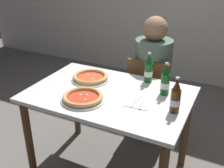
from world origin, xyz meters
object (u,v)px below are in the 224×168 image
at_px(beer_bottle_left, 176,98).
at_px(dining_table_main, 109,106).
at_px(beer_bottle_center, 149,70).
at_px(napkin_with_cutlery, 139,102).
at_px(chair_behind_table, 149,94).
at_px(pizza_marinara_far, 83,98).
at_px(beer_bottle_right, 165,81).
at_px(pizza_margherita_near, 90,77).
at_px(diner_seated, 152,82).

bearing_deg(beer_bottle_left, dining_table_main, 173.94).
xyz_separation_m(beer_bottle_left, beer_bottle_center, (-0.31, 0.37, 0.00)).
relative_size(beer_bottle_center, napkin_with_cutlery, 1.31).
distance_m(dining_table_main, chair_behind_table, 0.64).
bearing_deg(beer_bottle_left, beer_bottle_center, 130.27).
bearing_deg(pizza_marinara_far, dining_table_main, 59.25).
xyz_separation_m(chair_behind_table, pizza_marinara_far, (-0.24, -0.80, 0.29)).
relative_size(pizza_marinara_far, beer_bottle_right, 1.27).
bearing_deg(beer_bottle_right, pizza_margherita_near, -177.76).
relative_size(chair_behind_table, pizza_margherita_near, 2.71).
bearing_deg(pizza_marinara_far, beer_bottle_right, 35.71).
bearing_deg(diner_seated, chair_behind_table, -86.76).
bearing_deg(chair_behind_table, beer_bottle_center, 101.35).
distance_m(chair_behind_table, diner_seated, 0.11).
bearing_deg(dining_table_main, diner_seated, 79.65).
height_order(beer_bottle_right, napkin_with_cutlery, beer_bottle_right).
height_order(diner_seated, pizza_marinara_far, diner_seated).
bearing_deg(chair_behind_table, beer_bottle_right, 117.21).
bearing_deg(napkin_with_cutlery, beer_bottle_left, -2.84).
distance_m(dining_table_main, pizza_marinara_far, 0.26).
distance_m(pizza_marinara_far, beer_bottle_left, 0.64).
distance_m(pizza_margherita_near, pizza_marinara_far, 0.35).
height_order(pizza_margherita_near, pizza_marinara_far, same).
distance_m(pizza_margherita_near, napkin_with_cutlery, 0.53).
bearing_deg(beer_bottle_center, napkin_with_cutlery, -79.93).
bearing_deg(pizza_margherita_near, pizza_marinara_far, -68.31).
height_order(diner_seated, pizza_margherita_near, diner_seated).
xyz_separation_m(chair_behind_table, beer_bottle_right, (0.25, -0.45, 0.37)).
height_order(pizza_marinara_far, beer_bottle_center, beer_bottle_center).
bearing_deg(pizza_margherita_near, beer_bottle_left, -14.41).
relative_size(diner_seated, pizza_marinara_far, 3.86).
relative_size(beer_bottle_right, napkin_with_cutlery, 1.31).
height_order(chair_behind_table, beer_bottle_center, beer_bottle_center).
xyz_separation_m(chair_behind_table, beer_bottle_left, (0.38, -0.66, 0.37)).
bearing_deg(beer_bottle_left, chair_behind_table, 120.04).
xyz_separation_m(dining_table_main, chair_behind_table, (0.12, 0.61, -0.15)).
bearing_deg(napkin_with_cutlery, dining_table_main, 170.88).
distance_m(chair_behind_table, beer_bottle_center, 0.48).
bearing_deg(dining_table_main, chair_behind_table, 78.56).
xyz_separation_m(dining_table_main, napkin_with_cutlery, (0.26, -0.04, 0.12)).
bearing_deg(beer_bottle_left, beer_bottle_right, 121.10).
xyz_separation_m(pizza_marinara_far, napkin_with_cutlery, (0.37, 0.15, -0.02)).
bearing_deg(diner_seated, dining_table_main, -100.35).
xyz_separation_m(pizza_margherita_near, napkin_with_cutlery, (0.50, -0.18, -0.02)).
bearing_deg(napkin_with_cutlery, pizza_marinara_far, -158.39).
xyz_separation_m(dining_table_main, beer_bottle_center, (0.20, 0.31, 0.22)).
distance_m(beer_bottle_center, napkin_with_cutlery, 0.38).
bearing_deg(beer_bottle_left, diner_seated, 118.44).
xyz_separation_m(diner_seated, pizza_margherita_near, (-0.36, -0.52, 0.19)).
bearing_deg(beer_bottle_left, pizza_margherita_near, 165.59).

